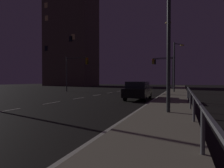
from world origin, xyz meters
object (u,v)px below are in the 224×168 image
Objects in this scene: car at (138,90)px; traffic_light_overhead_east at (165,67)px; traffic_light_mid_left at (76,67)px; building_distant at (72,41)px; traffic_light_far_left at (164,66)px; street_lamp_mid_block at (169,47)px; street_lamp_corner at (170,6)px; street_lamp_across_street at (176,62)px.

car is 21.53m from traffic_light_overhead_east.
traffic_light_mid_left reaches higher than car.
building_distant is (-28.76, 36.06, 13.10)m from car.
street_lamp_mid_block is (2.00, -18.17, 0.29)m from traffic_light_far_left.
building_distant is (-31.75, 43.00, 8.79)m from street_lamp_corner.
street_lamp_mid_block is at bearing -83.71° from traffic_light_far_left.
traffic_light_mid_left is 0.74× the size of street_lamp_mid_block.
street_lamp_corner is (2.54, -25.47, 1.02)m from traffic_light_far_left.
street_lamp_mid_block is (2.07, -20.91, 0.22)m from traffic_light_overhead_east.
traffic_light_mid_left is at bearing 132.27° from street_lamp_corner.
street_lamp_corner is at bearing -53.55° from building_distant.
street_lamp_across_street is at bearing 9.71° from traffic_light_mid_left.
car is at bearing -103.81° from street_lamp_across_street.
traffic_light_far_left is at bearing -30.97° from building_distant.
street_lamp_mid_block is at bearing 94.18° from street_lamp_corner.
traffic_light_far_left is 25.61m from street_lamp_corner.
car is 11.80m from street_lamp_across_street.
street_lamp_mid_block reaches higher than traffic_light_overhead_east.
street_lamp_corner is 1.29× the size of street_lamp_across_street.
street_lamp_across_street is at bearing 76.19° from car.
building_distant reaches higher than car.
traffic_light_overhead_east is 0.83× the size of street_lamp_mid_block.
street_lamp_corner reaches higher than traffic_light_far_left.
building_distant reaches higher than traffic_light_overhead_east.
street_lamp_corner is 1.21× the size of street_lamp_mid_block.
street_lamp_mid_block reaches higher than car.
traffic_light_mid_left is 0.19× the size of building_distant.
street_lamp_corner is (2.99, -6.94, 4.32)m from car.
car is at bearing -91.04° from traffic_light_overhead_east.
traffic_light_mid_left is 0.79× the size of street_lamp_across_street.
street_lamp_across_street is (2.25, -7.52, 0.01)m from traffic_light_far_left.
street_lamp_corner is 54.17m from building_distant.
traffic_light_mid_left is at bearing -139.58° from traffic_light_far_left.
car is 0.63× the size of street_lamp_mid_block.
street_lamp_corner reaches higher than street_lamp_across_street.
street_lamp_corner is at bearing -85.82° from street_lamp_mid_block.
traffic_light_overhead_east reaches higher than traffic_light_mid_left.
street_lamp_mid_block is at bearing -48.83° from building_distant.
traffic_light_mid_left is at bearing 148.71° from street_lamp_mid_block.
building_distant is at bearing 141.47° from street_lamp_across_street.
traffic_light_mid_left is at bearing -170.29° from street_lamp_across_street.
traffic_light_mid_left is at bearing -57.31° from building_distant.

